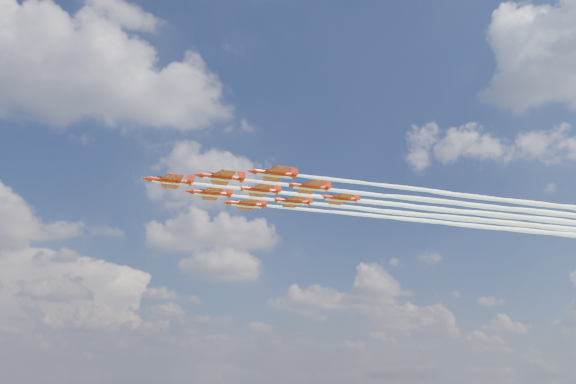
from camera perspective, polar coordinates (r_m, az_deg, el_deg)
name	(u,v)px	position (r m, az deg, el deg)	size (l,w,h in m)	color
jet_lead	(432,208)	(157.21, 14.42, -1.61)	(148.57, 11.41, 3.02)	red
jet_row2_port	(480,206)	(158.41, 18.92, -1.31)	(148.57, 11.41, 3.02)	red
jet_row2_starb	(453,217)	(168.08, 16.39, -2.50)	(148.57, 11.41, 3.02)	red
jet_row3_port	(529,203)	(160.57, 23.33, -1.01)	(148.57, 11.41, 3.02)	red
jet_row3_centre	(498,215)	(169.66, 20.58, -2.21)	(148.57, 11.41, 3.02)	red
jet_row3_starb	(471,226)	(179.16, 18.12, -3.28)	(148.57, 11.41, 3.02)	red
jet_row4_port	(545,213)	(172.13, 24.68, -1.92)	(148.57, 11.41, 3.02)	red
jet_row4_starb	(515,224)	(181.06, 22.04, -2.99)	(148.57, 11.41, 3.02)	red
jet_tail	(559,221)	(183.80, 25.85, -2.70)	(148.57, 11.41, 3.02)	red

